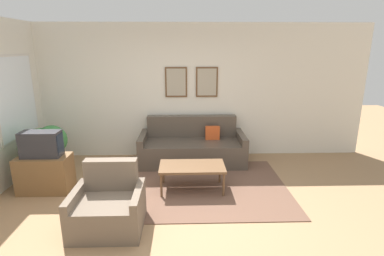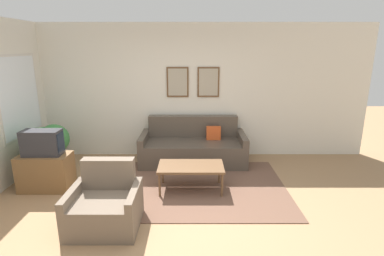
% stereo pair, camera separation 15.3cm
% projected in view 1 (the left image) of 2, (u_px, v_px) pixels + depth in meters
% --- Properties ---
extents(ground_plane, '(16.00, 16.00, 0.00)m').
position_uv_depth(ground_plane, '(166.00, 222.00, 3.95)').
color(ground_plane, '#997551').
extents(area_rug, '(2.93, 2.15, 0.01)m').
position_uv_depth(area_rug, '(197.00, 186.00, 4.94)').
color(area_rug, brown).
rests_on(area_rug, ground_plane).
extents(wall_back, '(8.00, 0.09, 2.70)m').
position_uv_depth(wall_back, '(172.00, 92.00, 6.11)').
color(wall_back, silver).
rests_on(wall_back, ground_plane).
extents(couch, '(2.05, 0.90, 0.88)m').
position_uv_depth(couch, '(192.00, 147.00, 5.95)').
color(couch, '#4C4238').
rests_on(couch, ground_plane).
extents(coffee_table, '(1.03, 0.56, 0.42)m').
position_uv_depth(coffee_table, '(192.00, 168.00, 4.74)').
color(coffee_table, brown).
rests_on(coffee_table, ground_plane).
extents(tv_stand, '(0.79, 0.44, 0.59)m').
position_uv_depth(tv_stand, '(45.00, 174.00, 4.74)').
color(tv_stand, brown).
rests_on(tv_stand, ground_plane).
extents(tv, '(0.59, 0.28, 0.40)m').
position_uv_depth(tv, '(41.00, 144.00, 4.61)').
color(tv, '#2D2D33').
rests_on(tv, tv_stand).
extents(armchair, '(0.86, 0.76, 0.82)m').
position_uv_depth(armchair, '(109.00, 207.00, 3.78)').
color(armchair, '#6B5B4C').
rests_on(armchair, ground_plane).
extents(potted_plant_tall, '(0.58, 0.58, 0.94)m').
position_uv_depth(potted_plant_tall, '(37.00, 149.00, 4.96)').
color(potted_plant_tall, slate).
rests_on(potted_plant_tall, ground_plane).
extents(potted_plant_by_window, '(0.56, 0.56, 0.83)m').
position_uv_depth(potted_plant_by_window, '(52.00, 142.00, 5.59)').
color(potted_plant_by_window, '#383D42').
rests_on(potted_plant_by_window, ground_plane).
extents(potted_plant_small, '(0.52, 0.52, 0.82)m').
position_uv_depth(potted_plant_small, '(42.00, 145.00, 5.45)').
color(potted_plant_small, beige).
rests_on(potted_plant_small, ground_plane).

